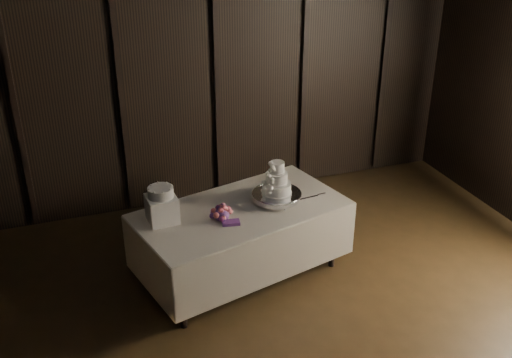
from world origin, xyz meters
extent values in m
cube|color=black|center=(0.00, 3.52, 1.50)|extent=(6.04, 0.04, 3.04)
cube|color=beige|center=(-0.29, 1.75, 0.76)|extent=(2.17, 1.48, 0.01)
cube|color=white|center=(-0.29, 1.75, 0.35)|extent=(1.99, 1.32, 0.71)
cylinder|color=silver|center=(0.08, 1.78, 0.81)|extent=(0.64, 0.64, 0.09)
cylinder|color=white|center=(0.08, 1.78, 0.90)|extent=(0.27, 0.27, 0.11)
cylinder|color=white|center=(0.08, 1.78, 1.01)|extent=(0.20, 0.20, 0.11)
cylinder|color=white|center=(0.08, 1.78, 1.12)|extent=(0.14, 0.14, 0.11)
cube|color=white|center=(-1.04, 1.78, 0.89)|extent=(0.28, 0.28, 0.25)
cylinder|color=white|center=(-1.04, 1.78, 1.06)|extent=(0.23, 0.23, 0.09)
cube|color=silver|center=(0.36, 1.73, 0.77)|extent=(0.37, 0.06, 0.01)
camera|label=1|loc=(-1.84, -2.96, 3.53)|focal=42.00mm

